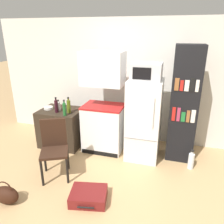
{
  "coord_description": "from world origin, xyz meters",
  "views": [
    {
      "loc": [
        0.71,
        -2.24,
        2.15
      ],
      "look_at": [
        -0.19,
        0.85,
        0.96
      ],
      "focal_mm": 35.0,
      "sensor_mm": 36.0,
      "label": 1
    }
  ],
  "objects": [
    {
      "name": "bottle_milk_white",
      "position": [
        -1.37,
        1.25,
        0.82
      ],
      "size": [
        0.08,
        0.08,
        0.21
      ],
      "color": "white",
      "rests_on": "side_table"
    },
    {
      "name": "handbag",
      "position": [
        -1.28,
        -0.4,
        0.12
      ],
      "size": [
        0.36,
        0.2,
        0.33
      ],
      "color": "#33190F",
      "rests_on": "ground_plane"
    },
    {
      "name": "microwave",
      "position": [
        0.26,
        1.29,
        1.55
      ],
      "size": [
        0.49,
        0.44,
        0.27
      ],
      "color": "#B7B7BC",
      "rests_on": "refrigerator"
    },
    {
      "name": "kitchen_hutch",
      "position": [
        -0.49,
        1.33,
        0.84
      ],
      "size": [
        0.74,
        0.55,
        1.84
      ],
      "color": "white",
      "rests_on": "ground_plane"
    },
    {
      "name": "suitcase_large_flat",
      "position": [
        -0.25,
        -0.07,
        0.08
      ],
      "size": [
        0.55,
        0.47,
        0.15
      ],
      "rotation": [
        0.0,
        0.0,
        0.2
      ],
      "color": "maroon",
      "rests_on": "ground_plane"
    },
    {
      "name": "water_bottle_front",
      "position": [
        1.1,
        1.11,
        0.14
      ],
      "size": [
        0.1,
        0.1,
        0.34
      ],
      "color": "silver",
      "rests_on": "ground_plane"
    },
    {
      "name": "bottle_green_tall",
      "position": [
        -1.13,
        1.05,
        0.85
      ],
      "size": [
        0.06,
        0.06,
        0.29
      ],
      "color": "#1E6028",
      "rests_on": "side_table"
    },
    {
      "name": "bottle_olive_oil",
      "position": [
        -1.13,
        1.2,
        0.85
      ],
      "size": [
        0.07,
        0.07,
        0.3
      ],
      "color": "#566619",
      "rests_on": "side_table"
    },
    {
      "name": "bowl",
      "position": [
        -1.61,
        1.27,
        0.75
      ],
      "size": [
        0.17,
        0.17,
        0.05
      ],
      "color": "silver",
      "rests_on": "side_table"
    },
    {
      "name": "bottle_wine_dark",
      "position": [
        -1.35,
        1.15,
        0.85
      ],
      "size": [
        0.07,
        0.07,
        0.29
      ],
      "color": "black",
      "rests_on": "side_table"
    },
    {
      "name": "refrigerator",
      "position": [
        0.26,
        1.29,
        0.71
      ],
      "size": [
        0.56,
        0.64,
        1.42
      ],
      "color": "silver",
      "rests_on": "ground_plane"
    },
    {
      "name": "ground_plane",
      "position": [
        0.0,
        0.0,
        0.0
      ],
      "size": [
        24.0,
        24.0,
        0.0
      ],
      "primitive_type": "plane",
      "color": "tan"
    },
    {
      "name": "bookshelf",
      "position": [
        0.9,
        1.42,
        0.99
      ],
      "size": [
        0.45,
        0.37,
        1.97
      ],
      "color": "black",
      "rests_on": "ground_plane"
    },
    {
      "name": "chair",
      "position": [
        -0.97,
        0.36,
        0.54
      ],
      "size": [
        0.53,
        0.53,
        0.91
      ],
      "rotation": [
        0.0,
        0.0,
        0.45
      ],
      "color": "black",
      "rests_on": "ground_plane"
    },
    {
      "name": "wall_back",
      "position": [
        0.2,
        2.0,
        1.2
      ],
      "size": [
        6.4,
        0.1,
        2.41
      ],
      "color": "silver",
      "rests_on": "ground_plane"
    },
    {
      "name": "side_table",
      "position": [
        -1.35,
        1.28,
        0.36
      ],
      "size": [
        0.8,
        0.64,
        0.73
      ],
      "color": "#2D2319",
      "rests_on": "ground_plane"
    }
  ]
}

